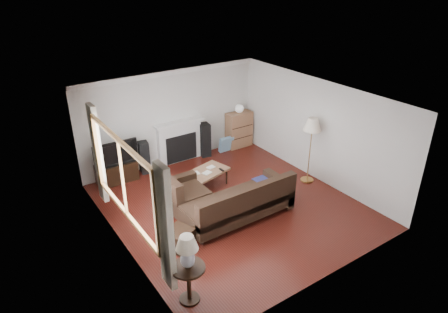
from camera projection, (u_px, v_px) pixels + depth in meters
room at (232, 155)px, 8.37m from camera, size 5.10×5.60×2.54m
window at (123, 178)px, 6.85m from camera, size 0.12×2.74×1.54m
curtain_near at (166, 228)px, 5.81m from camera, size 0.10×0.35×2.10m
curtain_far at (98, 154)px, 8.08m from camera, size 0.10×0.35×2.10m
fireplace at (180, 141)px, 10.71m from camera, size 1.40×0.26×1.15m
tv_stand at (117, 172)px, 9.81m from camera, size 0.97×0.44×0.48m
television at (114, 152)px, 9.57m from camera, size 1.07×0.14×0.62m
speaker_left at (144, 157)px, 10.16m from camera, size 0.28×0.32×0.85m
speaker_right at (205, 140)px, 11.04m from camera, size 0.31×0.35×0.95m
bookshelf at (239, 130)px, 11.60m from camera, size 0.76×0.36×1.04m
globe_lamp at (239, 109)px, 11.32m from camera, size 0.25×0.25×0.25m
sectional_sofa at (238, 201)px, 8.32m from camera, size 2.60×1.90×0.84m
coffee_table at (205, 180)px, 9.52m from camera, size 1.26×0.89×0.45m
footstool at (179, 239)px, 7.54m from camera, size 0.59×0.59×0.38m
floor_lamp at (310, 150)px, 9.59m from camera, size 0.50×0.50×1.65m
side_table at (189, 283)px, 6.28m from camera, size 0.54×0.54×0.67m
table_lamp at (187, 252)px, 6.01m from camera, size 0.35×0.35×0.57m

